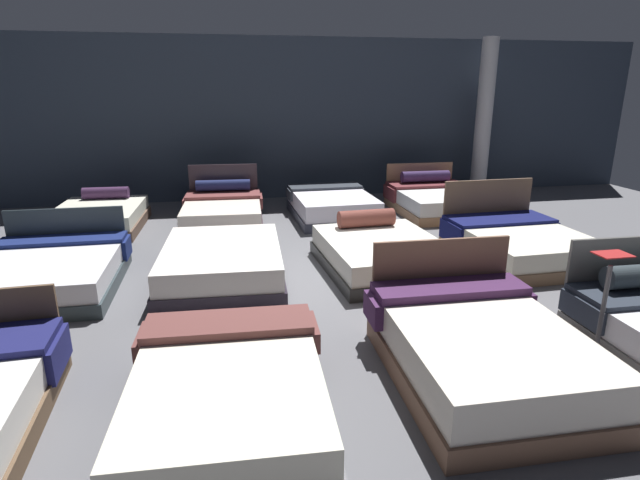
{
  "coord_description": "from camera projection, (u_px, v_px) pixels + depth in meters",
  "views": [
    {
      "loc": [
        -1.01,
        -6.25,
        2.46
      ],
      "look_at": [
        0.27,
        0.3,
        0.42
      ],
      "focal_mm": 28.25,
      "sensor_mm": 36.0,
      "label": 1
    }
  ],
  "objects": [
    {
      "name": "bed_11",
      "position": [
        436.0,
        200.0,
        10.25
      ],
      "size": [
        1.66,
        2.06,
        0.87
      ],
      "rotation": [
        0.0,
        0.0,
        0.0
      ],
      "color": "#987050",
      "rests_on": "ground_plane"
    },
    {
      "name": "bed_4",
      "position": [
        49.0,
        273.0,
        6.32
      ],
      "size": [
        1.71,
        2.02,
        0.83
      ],
      "rotation": [
        0.0,
        0.0,
        0.0
      ],
      "color": "#283337",
      "rests_on": "ground_plane"
    },
    {
      "name": "bed_10",
      "position": [
        332.0,
        206.0,
        9.78
      ],
      "size": [
        1.55,
        2.05,
        0.53
      ],
      "rotation": [
        0.0,
        0.0,
        0.02
      ],
      "color": "#272936",
      "rests_on": "ground_plane"
    },
    {
      "name": "price_sign",
      "position": [
        600.0,
        327.0,
        4.42
      ],
      "size": [
        0.28,
        0.24,
        1.12
      ],
      "color": "#3F3F44",
      "rests_on": "ground_plane"
    },
    {
      "name": "bed_1",
      "position": [
        228.0,
        391.0,
        3.88
      ],
      "size": [
        1.62,
        2.07,
        0.48
      ],
      "rotation": [
        0.0,
        0.0,
        -0.05
      ],
      "color": "#58585D",
      "rests_on": "ground_plane"
    },
    {
      "name": "showroom_back_wall",
      "position": [
        266.0,
        120.0,
        11.13
      ],
      "size": [
        18.0,
        0.06,
        3.5
      ],
      "primitive_type": "cube",
      "color": "#333D4C",
      "rests_on": "ground_plane"
    },
    {
      "name": "bed_2",
      "position": [
        480.0,
        349.0,
        4.37
      ],
      "size": [
        1.64,
        2.08,
        0.99
      ],
      "rotation": [
        0.0,
        0.0,
        -0.02
      ],
      "color": "brown",
      "rests_on": "ground_plane"
    },
    {
      "name": "bed_7",
      "position": [
        519.0,
        243.0,
        7.5
      ],
      "size": [
        1.71,
        2.12,
        1.01
      ],
      "rotation": [
        0.0,
        0.0,
        0.02
      ],
      "color": "brown",
      "rests_on": "ground_plane"
    },
    {
      "name": "support_pillar",
      "position": [
        484.0,
        119.0,
        11.43
      ],
      "size": [
        0.37,
        0.37,
        3.5
      ],
      "primitive_type": "cylinder",
      "color": "silver",
      "rests_on": "ground_plane"
    },
    {
      "name": "bed_9",
      "position": [
        223.0,
        210.0,
        9.44
      ],
      "size": [
        1.57,
        2.04,
        0.97
      ],
      "rotation": [
        0.0,
        0.0,
        -0.05
      ],
      "color": "#34272D",
      "rests_on": "ground_plane"
    },
    {
      "name": "bed_5",
      "position": [
        223.0,
        263.0,
        6.61
      ],
      "size": [
        1.66,
        2.16,
        0.48
      ],
      "rotation": [
        0.0,
        0.0,
        -0.05
      ],
      "color": "black",
      "rests_on": "ground_plane"
    },
    {
      "name": "bed_8",
      "position": [
        99.0,
        217.0,
        9.03
      ],
      "size": [
        1.54,
        1.99,
        0.64
      ],
      "rotation": [
        0.0,
        0.0,
        -0.03
      ],
      "color": "brown",
      "rests_on": "ground_plane"
    },
    {
      "name": "ground_plane",
      "position": [
        305.0,
        278.0,
        6.77
      ],
      "size": [
        18.0,
        18.0,
        0.02
      ],
      "primitive_type": "cube",
      "color": "#5B5B60"
    },
    {
      "name": "bed_6",
      "position": [
        382.0,
        253.0,
        7.03
      ],
      "size": [
        1.71,
        2.12,
        0.7
      ],
      "rotation": [
        0.0,
        0.0,
        0.06
      ],
      "color": "black",
      "rests_on": "ground_plane"
    }
  ]
}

